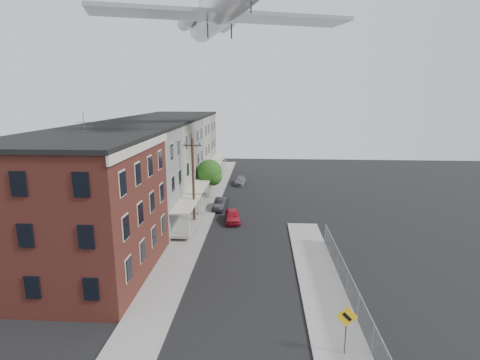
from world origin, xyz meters
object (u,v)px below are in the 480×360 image
object	(u,v)px
utility_pole	(193,181)
car_mid	(221,204)
warning_sign	(346,323)
car_near	(232,216)
car_far	(240,181)
street_tree	(210,173)
airplane	(220,9)

from	to	relation	value
utility_pole	car_mid	world-z (taller)	utility_pole
warning_sign	car_mid	distance (m)	26.59
utility_pole	car_near	bearing A→B (deg)	20.30
car_far	car_mid	bearing A→B (deg)	-95.74
street_tree	utility_pole	bearing A→B (deg)	-91.89
utility_pole	car_far	size ratio (longest dim) A/B	2.36
car_far	car_near	bearing A→B (deg)	-87.95
car_mid	airplane	xyz separation A→B (m)	(0.61, -3.63, 20.55)
warning_sign	utility_pole	world-z (taller)	utility_pole
warning_sign	car_far	size ratio (longest dim) A/B	0.73
utility_pole	warning_sign	bearing A→B (deg)	-59.52
street_tree	car_mid	xyz separation A→B (m)	(1.71, -4.02, -2.82)
utility_pole	airplane	bearing A→B (deg)	40.66
car_near	car_far	bearing A→B (deg)	82.93
utility_pole	airplane	distance (m)	16.87
street_tree	car_far	xyz separation A→B (m)	(3.30, 8.56, -2.90)
car_far	airplane	distance (m)	26.25
warning_sign	car_mid	size ratio (longest dim) A/B	0.73
street_tree	car_mid	size ratio (longest dim) A/B	1.36
car_mid	utility_pole	bearing A→B (deg)	-104.24
car_far	airplane	world-z (taller)	airplane
car_near	car_mid	xyz separation A→B (m)	(-1.76, 4.50, -0.03)
car_mid	airplane	world-z (taller)	airplane
car_far	airplane	size ratio (longest dim) A/B	0.14
street_tree	car_mid	distance (m)	5.20
utility_pole	car_mid	bearing A→B (deg)	70.98
car_mid	car_near	bearing A→B (deg)	-63.81
warning_sign	car_far	xyz separation A→B (m)	(-7.57, 37.51, -1.33)
street_tree	car_far	world-z (taller)	street_tree
street_tree	car_near	size ratio (longest dim) A/B	1.35
utility_pole	airplane	xyz separation A→B (m)	(2.65, 2.27, 16.50)
car_near	airplane	world-z (taller)	airplane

